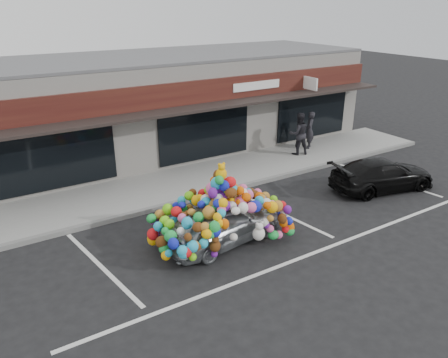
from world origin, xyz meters
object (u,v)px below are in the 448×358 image
pedestrian_a (309,130)px  toy_car (222,218)px  black_sedan (382,175)px  pedestrian_b (299,134)px

pedestrian_a → toy_car: bearing=-11.0°
toy_car → black_sedan: toy_car is taller
pedestrian_a → black_sedan: bearing=37.6°
toy_car → black_sedan: size_ratio=1.05×
black_sedan → pedestrian_a: 4.87m
black_sedan → pedestrian_a: bearing=2.9°
pedestrian_a → pedestrian_b: size_ratio=0.91×
toy_car → pedestrian_b: bearing=-64.3°
toy_car → pedestrian_a: (7.77, 4.91, 0.22)m
toy_car → pedestrian_a: 9.20m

